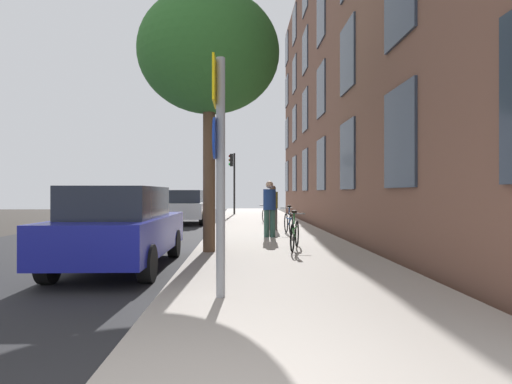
{
  "coord_description": "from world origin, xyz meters",
  "views": [
    {
      "loc": [
        0.13,
        -2.27,
        1.51
      ],
      "look_at": [
        0.71,
        13.13,
        1.54
      ],
      "focal_mm": 29.0,
      "sensor_mm": 36.0,
      "label": 1
    }
  ],
  "objects_px": {
    "pedestrian_1": "(273,204)",
    "car_1": "(188,207)",
    "tree_near": "(209,54)",
    "bicycle_1": "(289,223)",
    "pedestrian_0": "(270,205)",
    "sign_post": "(219,156)",
    "car_0": "(121,227)",
    "bicycle_0": "(295,234)",
    "traffic_light": "(233,173)",
    "bicycle_2": "(267,215)"
  },
  "relations": [
    {
      "from": "pedestrian_1",
      "to": "car_1",
      "type": "distance_m",
      "value": 5.97
    },
    {
      "from": "tree_near",
      "to": "bicycle_1",
      "type": "relative_size",
      "value": 3.61
    },
    {
      "from": "tree_near",
      "to": "pedestrian_0",
      "type": "distance_m",
      "value": 5.08
    },
    {
      "from": "sign_post",
      "to": "car_0",
      "type": "relative_size",
      "value": 0.74
    },
    {
      "from": "pedestrian_0",
      "to": "car_0",
      "type": "xyz_separation_m",
      "value": [
        -3.27,
        -4.66,
        -0.28
      ]
    },
    {
      "from": "pedestrian_0",
      "to": "car_1",
      "type": "distance_m",
      "value": 7.96
    },
    {
      "from": "bicycle_0",
      "to": "car_0",
      "type": "relative_size",
      "value": 0.37
    },
    {
      "from": "tree_near",
      "to": "car_0",
      "type": "height_order",
      "value": "tree_near"
    },
    {
      "from": "car_0",
      "to": "pedestrian_0",
      "type": "bearing_deg",
      "value": 54.97
    },
    {
      "from": "pedestrian_1",
      "to": "car_1",
      "type": "bearing_deg",
      "value": 128.93
    },
    {
      "from": "sign_post",
      "to": "traffic_light",
      "type": "bearing_deg",
      "value": 90.57
    },
    {
      "from": "sign_post",
      "to": "pedestrian_1",
      "type": "bearing_deg",
      "value": 81.37
    },
    {
      "from": "traffic_light",
      "to": "bicycle_2",
      "type": "xyz_separation_m",
      "value": [
        1.69,
        -8.01,
        -2.34
      ]
    },
    {
      "from": "bicycle_1",
      "to": "pedestrian_1",
      "type": "height_order",
      "value": "pedestrian_1"
    },
    {
      "from": "sign_post",
      "to": "bicycle_1",
      "type": "bearing_deg",
      "value": 77.01
    },
    {
      "from": "bicycle_0",
      "to": "bicycle_2",
      "type": "xyz_separation_m",
      "value": [
        -0.14,
        8.62,
        -0.02
      ]
    },
    {
      "from": "bicycle_0",
      "to": "pedestrian_1",
      "type": "xyz_separation_m",
      "value": [
        -0.12,
        5.36,
        0.58
      ]
    },
    {
      "from": "bicycle_0",
      "to": "car_1",
      "type": "xyz_separation_m",
      "value": [
        -3.87,
        10.0,
        0.34
      ]
    },
    {
      "from": "pedestrian_1",
      "to": "car_1",
      "type": "xyz_separation_m",
      "value": [
        -3.75,
        4.64,
        -0.23
      ]
    },
    {
      "from": "bicycle_0",
      "to": "car_1",
      "type": "bearing_deg",
      "value": 111.13
    },
    {
      "from": "bicycle_0",
      "to": "bicycle_1",
      "type": "relative_size",
      "value": 0.94
    },
    {
      "from": "tree_near",
      "to": "bicycle_0",
      "type": "bearing_deg",
      "value": 7.07
    },
    {
      "from": "tree_near",
      "to": "car_0",
      "type": "xyz_separation_m",
      "value": [
        -1.62,
        -1.57,
        -3.95
      ]
    },
    {
      "from": "tree_near",
      "to": "car_1",
      "type": "relative_size",
      "value": 1.53
    },
    {
      "from": "bicycle_1",
      "to": "sign_post",
      "type": "bearing_deg",
      "value": -102.99
    },
    {
      "from": "pedestrian_0",
      "to": "car_0",
      "type": "distance_m",
      "value": 5.7
    },
    {
      "from": "traffic_light",
      "to": "tree_near",
      "type": "xyz_separation_m",
      "value": [
        -0.25,
        -16.89,
        1.98
      ]
    },
    {
      "from": "tree_near",
      "to": "car_1",
      "type": "height_order",
      "value": "tree_near"
    },
    {
      "from": "car_1",
      "to": "bicycle_2",
      "type": "bearing_deg",
      "value": -20.39
    },
    {
      "from": "sign_post",
      "to": "car_0",
      "type": "distance_m",
      "value": 3.61
    },
    {
      "from": "bicycle_1",
      "to": "car_1",
      "type": "relative_size",
      "value": 0.42
    },
    {
      "from": "traffic_light",
      "to": "car_0",
      "type": "height_order",
      "value": "traffic_light"
    },
    {
      "from": "bicycle_0",
      "to": "pedestrian_0",
      "type": "height_order",
      "value": "pedestrian_0"
    },
    {
      "from": "pedestrian_1",
      "to": "sign_post",
      "type": "bearing_deg",
      "value": -98.63
    },
    {
      "from": "sign_post",
      "to": "bicycle_1",
      "type": "xyz_separation_m",
      "value": [
        1.89,
        8.2,
        -1.5
      ]
    },
    {
      "from": "pedestrian_0",
      "to": "sign_post",
      "type": "bearing_deg",
      "value": -99.23
    },
    {
      "from": "tree_near",
      "to": "bicycle_0",
      "type": "xyz_separation_m",
      "value": [
        2.07,
        0.26,
        -4.29
      ]
    },
    {
      "from": "tree_near",
      "to": "bicycle_1",
      "type": "height_order",
      "value": "tree_near"
    },
    {
      "from": "tree_near",
      "to": "pedestrian_1",
      "type": "xyz_separation_m",
      "value": [
        1.96,
        5.62,
        -3.72
      ]
    },
    {
      "from": "traffic_light",
      "to": "car_1",
      "type": "relative_size",
      "value": 0.99
    },
    {
      "from": "sign_post",
      "to": "bicycle_0",
      "type": "xyz_separation_m",
      "value": [
        1.62,
        4.54,
        -1.5
      ]
    },
    {
      "from": "bicycle_2",
      "to": "car_0",
      "type": "distance_m",
      "value": 11.04
    },
    {
      "from": "bicycle_2",
      "to": "bicycle_0",
      "type": "bearing_deg",
      "value": -89.09
    },
    {
      "from": "bicycle_2",
      "to": "pedestrian_1",
      "type": "relative_size",
      "value": 0.98
    },
    {
      "from": "pedestrian_0",
      "to": "bicycle_1",
      "type": "bearing_deg",
      "value": 49.64
    },
    {
      "from": "pedestrian_1",
      "to": "tree_near",
      "type": "bearing_deg",
      "value": -109.21
    },
    {
      "from": "bicycle_1",
      "to": "bicycle_2",
      "type": "bearing_deg",
      "value": 94.72
    },
    {
      "from": "traffic_light",
      "to": "bicycle_1",
      "type": "relative_size",
      "value": 2.33
    },
    {
      "from": "tree_near",
      "to": "bicycle_2",
      "type": "relative_size",
      "value": 3.73
    },
    {
      "from": "bicycle_0",
      "to": "sign_post",
      "type": "bearing_deg",
      "value": -109.6
    }
  ]
}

